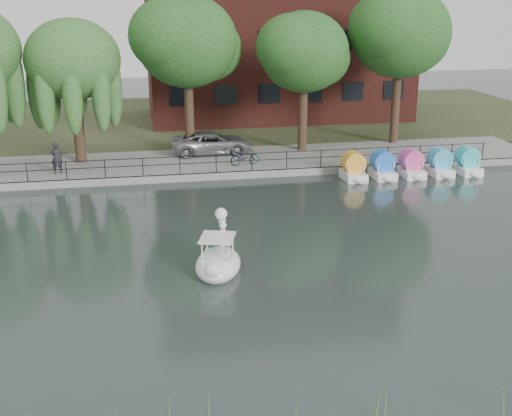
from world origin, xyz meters
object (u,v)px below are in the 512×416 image
object	(u,v)px
bicycle	(245,156)
swan_boat	(218,259)
pedestrian	(56,156)
minivan	(212,141)

from	to	relation	value
bicycle	swan_boat	world-z (taller)	swan_boat
pedestrian	bicycle	bearing A→B (deg)	173.14
minivan	swan_boat	size ratio (longest dim) A/B	1.89
minivan	bicycle	bearing A→B (deg)	-155.33
pedestrian	swan_boat	xyz separation A→B (m)	(7.08, -13.78, -0.91)
swan_boat	pedestrian	bearing A→B (deg)	133.91
pedestrian	swan_boat	distance (m)	15.52
bicycle	pedestrian	xyz separation A→B (m)	(-10.41, 0.11, 0.49)
swan_boat	bicycle	bearing A→B (deg)	93.02
pedestrian	minivan	bearing A→B (deg)	-167.83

